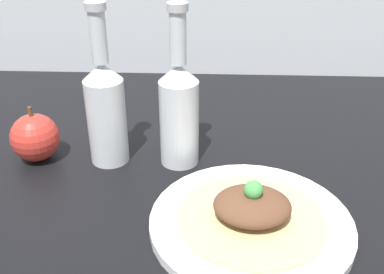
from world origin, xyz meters
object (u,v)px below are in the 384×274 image
at_px(plated_food, 252,209).
at_px(cider_bottle_right, 179,109).
at_px(apple, 35,137).
at_px(plate, 251,222).
at_px(cider_bottle_left, 106,107).

height_order(plated_food, cider_bottle_right, cider_bottle_right).
height_order(cider_bottle_right, apple, cider_bottle_right).
bearing_deg(plate, cider_bottle_left, 143.52).
relative_size(plated_food, cider_bottle_right, 0.76).
bearing_deg(plate, cider_bottle_right, 122.84).
bearing_deg(plate, apple, 154.79).
bearing_deg(plated_food, apple, 154.79).
bearing_deg(plate, plated_food, 0.00).
height_order(plate, apple, apple).
relative_size(plated_food, cider_bottle_left, 0.76).
bearing_deg(cider_bottle_right, plate, -57.16).
distance_m(plate, apple, 0.40).
distance_m(plated_food, apple, 0.40).
distance_m(plated_food, cider_bottle_left, 0.30).
distance_m(plate, cider_bottle_right, 0.22).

